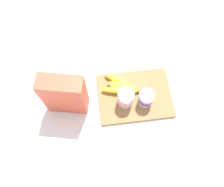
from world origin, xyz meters
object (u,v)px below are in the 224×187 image
at_px(cutting_board, 135,96).
at_px(yogurt_cup_front, 146,98).
at_px(banana_bunch, 122,86).
at_px(cereal_box, 65,95).
at_px(yogurt_cup_back, 126,98).

distance_m(cutting_board, yogurt_cup_front, 0.07).
relative_size(cutting_board, yogurt_cup_front, 4.26).
height_order(yogurt_cup_front, banana_bunch, yogurt_cup_front).
bearing_deg(banana_bunch, cereal_box, 11.25).
bearing_deg(yogurt_cup_front, banana_bunch, -39.92).
xyz_separation_m(yogurt_cup_back, banana_bunch, (0.01, -0.07, -0.03)).
relative_size(cereal_box, yogurt_cup_front, 3.11).
relative_size(cereal_box, yogurt_cup_back, 2.73).
relative_size(yogurt_cup_back, banana_bunch, 0.50).
bearing_deg(yogurt_cup_back, cutting_board, -150.87).
bearing_deg(yogurt_cup_front, cereal_box, -5.14).
xyz_separation_m(cutting_board, yogurt_cup_front, (-0.04, 0.04, 0.05)).
bearing_deg(yogurt_cup_front, cutting_board, -43.63).
distance_m(cereal_box, banana_bunch, 0.27).
bearing_deg(cutting_board, yogurt_cup_back, 29.13).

